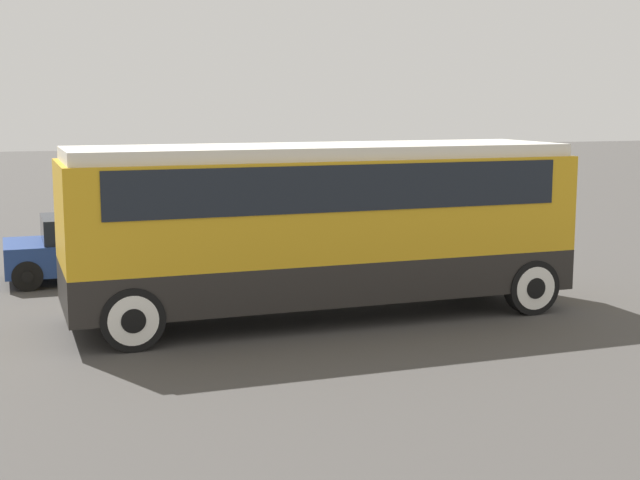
% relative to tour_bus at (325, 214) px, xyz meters
% --- Properties ---
extents(ground_plane, '(120.00, 120.00, 0.00)m').
position_rel_tour_bus_xyz_m(ground_plane, '(-0.10, -0.00, -1.86)').
color(ground_plane, '#423F3D').
extents(tour_bus, '(9.04, 2.69, 3.11)m').
position_rel_tour_bus_xyz_m(tour_bus, '(0.00, 0.00, 0.00)').
color(tour_bus, black).
rests_on(tour_bus, ground_plane).
extents(parked_car_near, '(4.73, 1.81, 1.35)m').
position_rel_tour_bus_xyz_m(parked_car_near, '(0.60, 8.98, -1.18)').
color(parked_car_near, black).
rests_on(parked_car_near, ground_plane).
extents(parked_car_mid, '(4.02, 1.95, 1.41)m').
position_rel_tour_bus_xyz_m(parked_car_mid, '(-3.52, 4.93, -1.16)').
color(parked_car_mid, navy).
rests_on(parked_car_mid, ground_plane).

